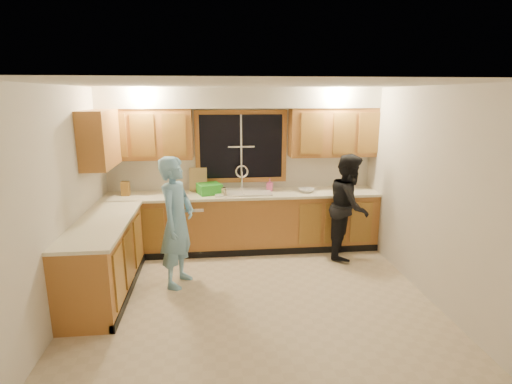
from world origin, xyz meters
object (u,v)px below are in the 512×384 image
woman (349,206)px  knife_block (125,189)px  dish_crate (209,189)px  man (177,222)px  soap_bottle (270,185)px  bowl (306,190)px  sink (243,196)px  dishwasher (189,226)px  stove (91,279)px

woman → knife_block: bearing=107.2°
dish_crate → man: bearing=-109.9°
man → dish_crate: (0.40, 1.12, 0.16)m
man → soap_bottle: bearing=-27.7°
dish_crate → bowl: 1.51m
dish_crate → bowl: bearing=-2.3°
sink → soap_bottle: 0.47m
dishwasher → woman: woman is taller
sink → woman: woman is taller
dishwasher → soap_bottle: soap_bottle is taller
sink → woman: size_ratio=0.55×
stove → woman: 3.65m
dishwasher → stove: stove is taller
dishwasher → dish_crate: 0.68m
stove → bowl: bowl is taller
dishwasher → stove: size_ratio=0.91×
dishwasher → dish_crate: size_ratio=2.46×
knife_block → stove: bearing=-87.1°
bowl → stove: bearing=-147.6°
dishwasher → man: 1.18m
sink → dishwasher: 0.96m
dishwasher → stove: 2.04m
dishwasher → woman: size_ratio=0.52×
knife_block → woman: bearing=-3.8°
bowl → knife_block: bearing=178.4°
sink → man: size_ratio=0.51×
man → soap_bottle: 1.81m
dishwasher → knife_block: knife_block is taller
man → woman: (2.47, 0.68, -0.05)m
dishwasher → knife_block: bearing=177.6°
knife_block → soap_bottle: (2.20, 0.06, -0.01)m
man → bowl: man is taller
stove → man: man is taller
man → woman: bearing=-53.8°
knife_block → soap_bottle: size_ratio=1.08×
stove → bowl: (2.79, 1.77, 0.50)m
knife_block → dish_crate: 1.25m
dishwasher → man: man is taller
sink → bowl: 0.99m
sink → dish_crate: size_ratio=2.59×
stove → dish_crate: dish_crate is taller
woman → soap_bottle: bearing=90.4°
woman → soap_bottle: woman is taller
woman → knife_block: size_ratio=7.36×
stove → knife_block: 1.94m
sink → soap_bottle: sink is taller
knife_block → sink: bearing=3.2°
stove → soap_bottle: size_ratio=4.57×
stove → man: size_ratio=0.54×
bowl → soap_bottle: bearing=165.9°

